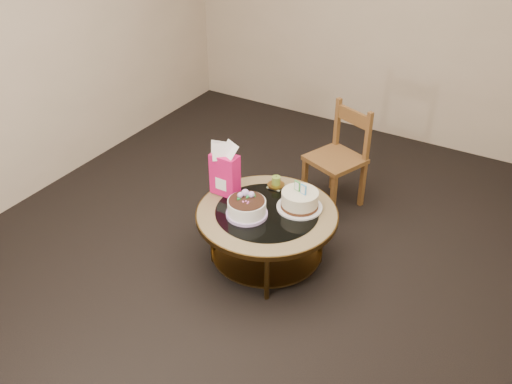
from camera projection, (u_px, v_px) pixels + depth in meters
The scene contains 8 objects.
ground at pixel (266, 261), 4.30m from camera, with size 5.00×5.00×0.00m, color black.
room_walls at pixel (269, 65), 3.46m from camera, with size 4.52×5.02×2.61m.
coffee_table at pixel (267, 220), 4.10m from camera, with size 1.02×1.02×0.46m.
decorated_cake at pixel (247, 208), 3.98m from camera, with size 0.29×0.29×0.17m.
cream_cake at pixel (300, 200), 4.05m from camera, with size 0.33×0.33×0.21m.
gift_bag at pixel (225, 169), 4.14m from camera, with size 0.21×0.15×0.41m.
pillar_candle at pixel (276, 183), 4.31m from camera, with size 0.13×0.13×0.10m.
dining_chair at pixel (339, 157), 4.74m from camera, with size 0.52×0.52×0.87m.
Camera 1 is at (1.63, -2.90, 2.77)m, focal length 40.00 mm.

